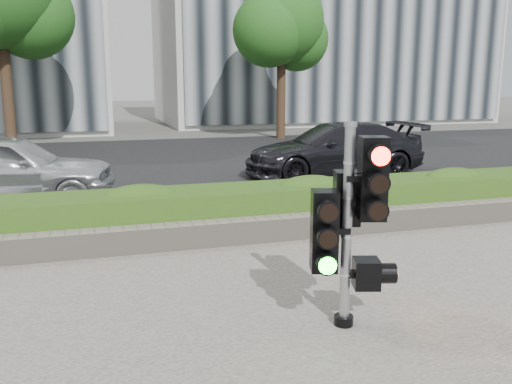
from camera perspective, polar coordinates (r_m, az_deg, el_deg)
ground at (r=6.18m, az=1.63°, el=-10.61°), size 120.00×120.00×0.00m
road at (r=15.71m, az=-9.87°, el=2.97°), size 60.00×13.00×0.02m
curb at (r=9.06m, az=-4.62°, el=-2.96°), size 60.00×0.25×0.12m
stone_wall at (r=7.84m, az=-2.72°, el=-4.19°), size 12.00×0.32×0.34m
hedge at (r=8.41m, az=-3.80°, el=-1.91°), size 12.00×1.00×0.68m
building_right at (r=33.21m, az=6.47°, el=17.94°), size 18.00×10.00×12.00m
tree_right at (r=22.31m, az=2.63°, el=17.17°), size 4.10×3.58×6.53m
traffic_signal at (r=5.12m, az=9.82°, el=-2.46°), size 0.72×0.58×1.95m
car_silver at (r=11.34m, az=-24.84°, el=2.27°), size 4.15×2.05×1.36m
car_dark at (r=13.53m, az=8.25°, el=4.47°), size 4.60×2.10×1.31m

